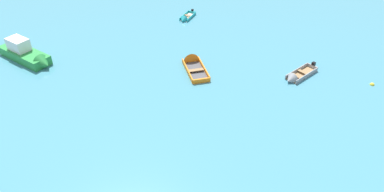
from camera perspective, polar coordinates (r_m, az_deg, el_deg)
name	(u,v)px	position (r m, az deg, el deg)	size (l,w,h in m)	color
motor_launch_green_foreground_center	(27,54)	(35.77, -24.78, 6.03)	(5.44, 5.56, 2.19)	#288C3D
rowboat_turquoise_midfield_right	(185,18)	(40.86, -1.05, 12.24)	(2.32, 2.79, 0.89)	beige
rowboat_grey_back_row_center	(296,77)	(31.35, 16.21, 2.94)	(3.64, 2.73, 1.01)	#99754C
rowboat_orange_distant_center	(192,63)	(32.08, 0.02, 5.30)	(1.81, 4.32, 1.42)	#4C4C51
mooring_buoy_between_boats_left	(372,85)	(32.94, 26.72, 1.60)	(0.37, 0.37, 0.37)	yellow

